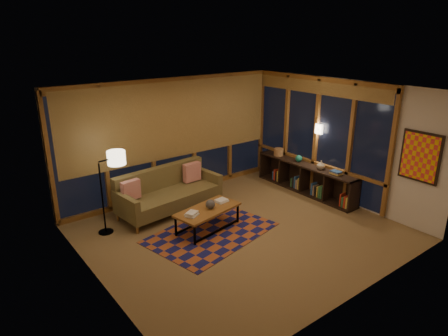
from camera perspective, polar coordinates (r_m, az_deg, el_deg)
floor at (r=7.75m, az=2.52°, el=-9.10°), size 5.50×5.00×0.01m
ceiling at (r=6.90m, az=2.85°, el=11.09°), size 5.50×5.00×0.01m
walls at (r=7.21m, az=2.68°, el=0.41°), size 5.51×5.01×2.70m
window_wall_back at (r=9.12m, az=-7.21°, el=4.28°), size 5.30×0.16×2.60m
window_wall_right at (r=9.46m, az=12.86°, el=4.48°), size 0.16×3.70×2.60m
wall_art at (r=8.18m, az=26.21°, el=1.43°), size 0.06×0.74×0.94m
wall_sconce at (r=9.27m, az=13.42°, el=5.43°), size 0.12×0.18×0.22m
sofa at (r=8.47m, az=-7.74°, el=-3.35°), size 2.28×1.12×0.90m
pillow_left at (r=8.08m, az=-13.15°, el=-3.32°), size 0.40×0.18×0.39m
pillow_right at (r=8.88m, az=-4.60°, el=-0.72°), size 0.42×0.17×0.41m
area_rug at (r=7.70m, az=-1.83°, el=-9.23°), size 2.60×1.99×0.01m
coffee_table at (r=7.74m, az=-2.33°, el=-7.30°), size 1.40×0.83×0.44m
book_stack_a at (r=7.39m, az=-4.68°, el=-6.52°), size 0.30×0.28×0.07m
book_stack_b at (r=7.94m, az=-0.41°, el=-4.66°), size 0.23×0.19×0.04m
ceramic_pot at (r=7.62m, az=-1.97°, el=-5.16°), size 0.24×0.24×0.18m
floor_lamp at (r=7.73m, az=-17.03°, el=-3.67°), size 0.56×0.40×1.56m
bookshelf at (r=9.64m, az=11.53°, el=-1.42°), size 0.40×2.76×0.69m
basket at (r=10.06m, az=7.81°, el=2.28°), size 0.28×0.28×0.18m
teal_bowl at (r=9.65m, az=10.62°, el=1.35°), size 0.19×0.19×0.16m
vase at (r=9.23m, az=13.69°, el=0.44°), size 0.22×0.22×0.20m
shelf_book_stack at (r=9.01m, az=15.71°, el=-0.62°), size 0.18×0.25×0.07m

